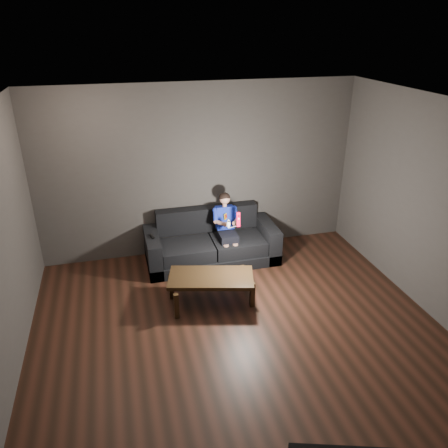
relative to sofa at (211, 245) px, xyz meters
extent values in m
plane|color=black|center=(-0.07, -2.06, -0.26)|extent=(5.00, 5.00, 0.00)
cube|color=#403B38|center=(-0.07, 0.44, 1.09)|extent=(5.00, 0.04, 2.70)
cube|color=#403B38|center=(-0.07, -4.56, 1.09)|extent=(5.00, 0.04, 2.70)
cube|color=#403B38|center=(2.43, -2.06, 1.09)|extent=(0.04, 5.00, 2.70)
cube|color=white|center=(-0.07, -2.06, 2.44)|extent=(5.00, 5.00, 0.02)
cube|color=black|center=(0.00, -0.03, -0.17)|extent=(2.04, 0.88, 0.18)
cube|color=black|center=(-0.41, -0.12, 0.03)|extent=(0.79, 0.62, 0.21)
cube|color=black|center=(0.41, -0.12, 0.03)|extent=(0.79, 0.62, 0.21)
cube|color=black|center=(0.00, 0.31, 0.33)|extent=(1.63, 0.20, 0.40)
cube|color=black|center=(-0.92, -0.03, 0.02)|extent=(0.20, 0.88, 0.56)
cube|color=black|center=(0.92, -0.03, 0.02)|extent=(0.20, 0.88, 0.56)
cube|color=black|center=(0.23, -0.14, 0.20)|extent=(0.27, 0.35, 0.13)
cube|color=#092FA3|center=(0.23, 0.04, 0.44)|extent=(0.27, 0.19, 0.38)
cube|color=gold|center=(0.23, -0.04, 0.50)|extent=(0.08, 0.08, 0.09)
cube|color=#B01E0C|center=(0.23, -0.04, 0.50)|extent=(0.05, 0.05, 0.06)
cylinder|color=tan|center=(0.23, 0.04, 0.65)|extent=(0.06, 0.06, 0.05)
sphere|color=tan|center=(0.23, 0.04, 0.75)|extent=(0.16, 0.16, 0.16)
ellipsoid|color=black|center=(0.23, 0.05, 0.77)|extent=(0.17, 0.17, 0.15)
cylinder|color=#092FA3|center=(0.06, -0.02, 0.51)|extent=(0.07, 0.21, 0.17)
cylinder|color=#092FA3|center=(0.40, -0.02, 0.51)|extent=(0.07, 0.21, 0.17)
cylinder|color=tan|center=(0.11, -0.16, 0.47)|extent=(0.13, 0.22, 0.09)
cylinder|color=tan|center=(0.36, -0.16, 0.47)|extent=(0.13, 0.22, 0.09)
sphere|color=tan|center=(0.16, -0.25, 0.46)|extent=(0.08, 0.08, 0.08)
sphere|color=tan|center=(0.31, -0.25, 0.46)|extent=(0.08, 0.08, 0.08)
cylinder|color=tan|center=(0.16, -0.32, 0.00)|extent=(0.08, 0.08, 0.31)
cylinder|color=tan|center=(0.30, -0.32, 0.00)|extent=(0.08, 0.08, 0.31)
cube|color=red|center=(0.31, -0.44, 0.61)|extent=(0.06, 0.09, 0.22)
cube|color=#6A000C|center=(0.31, -0.47, 0.67)|extent=(0.04, 0.02, 0.03)
cylinder|color=silver|center=(0.31, -0.47, 0.60)|extent=(0.02, 0.01, 0.02)
ellipsoid|color=silver|center=(0.16, -0.44, 0.55)|extent=(0.07, 0.09, 0.14)
cylinder|color=black|center=(0.16, -0.47, 0.61)|extent=(0.03, 0.01, 0.02)
cube|color=black|center=(-0.92, -0.08, 0.31)|extent=(0.06, 0.15, 0.03)
cube|color=black|center=(-0.92, -0.03, 0.33)|extent=(0.02, 0.02, 0.00)
cube|color=black|center=(-0.26, -1.13, 0.12)|extent=(1.22, 0.82, 0.05)
cube|color=black|center=(-0.77, -1.36, -0.08)|extent=(0.06, 0.06, 0.36)
cube|color=black|center=(0.25, -1.36, -0.08)|extent=(0.06, 0.06, 0.36)
cube|color=black|center=(-0.77, -0.90, -0.08)|extent=(0.06, 0.06, 0.36)
cube|color=black|center=(0.25, -0.90, -0.08)|extent=(0.06, 0.06, 0.36)
camera|label=1|loc=(-1.33, -5.96, 3.22)|focal=35.00mm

